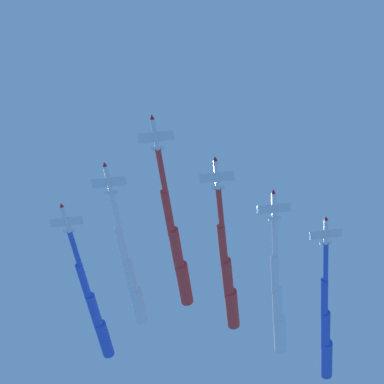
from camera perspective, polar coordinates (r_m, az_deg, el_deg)
jet_lead at (r=189.95m, az=-1.20°, el=-4.67°), size 35.92×54.59×3.67m
jet_port_inner at (r=195.06m, az=2.89°, el=-6.90°), size 35.18×51.89×3.65m
jet_starboard_inner at (r=197.31m, az=-4.88°, el=-6.71°), size 33.30×49.47×3.67m
jet_port_mid at (r=205.06m, az=6.86°, el=-8.98°), size 36.32×53.14×3.69m
jet_starboard_mid at (r=210.04m, az=-7.73°, el=-9.46°), size 34.39×52.42×3.68m
jet_port_outer at (r=218.55m, az=10.61°, el=-10.83°), size 38.12×57.35×3.70m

